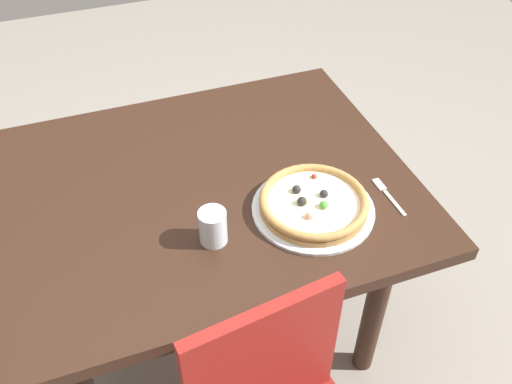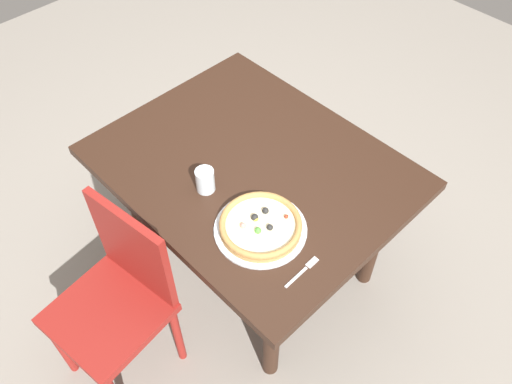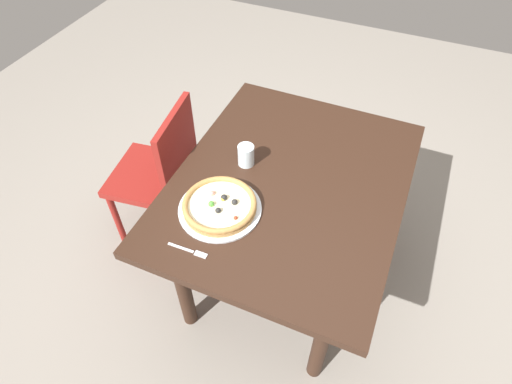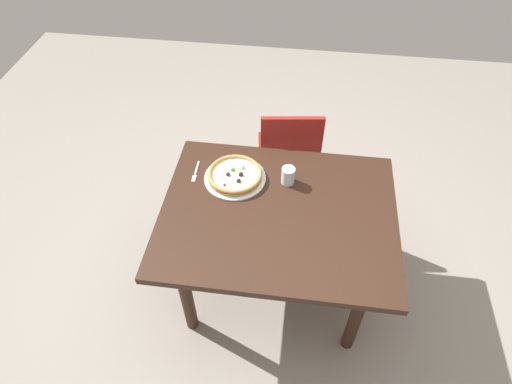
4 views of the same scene
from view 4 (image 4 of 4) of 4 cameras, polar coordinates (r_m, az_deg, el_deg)
name	(u,v)px [view 4 (image 4 of 4)]	position (r m, az deg, el deg)	size (l,w,h in m)	color
ground_plane	(274,284)	(2.87, 2.40, -11.98)	(6.00, 6.00, 0.00)	gray
dining_table	(278,223)	(2.35, 2.87, -4.11)	(1.23, 0.98, 0.73)	#331E14
chair_near	(289,154)	(2.94, 4.28, 4.92)	(0.45, 0.45, 0.89)	maroon
plate	(235,178)	(2.44, -2.76, 1.86)	(0.35, 0.35, 0.01)	silver
pizza	(235,175)	(2.42, -2.78, 2.27)	(0.30, 0.30, 0.05)	#B78447
fork	(195,173)	(2.49, -7.93, 2.46)	(0.02, 0.17, 0.00)	silver
drinking_glass	(288,175)	(2.39, 4.22, 2.17)	(0.07, 0.07, 0.10)	silver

